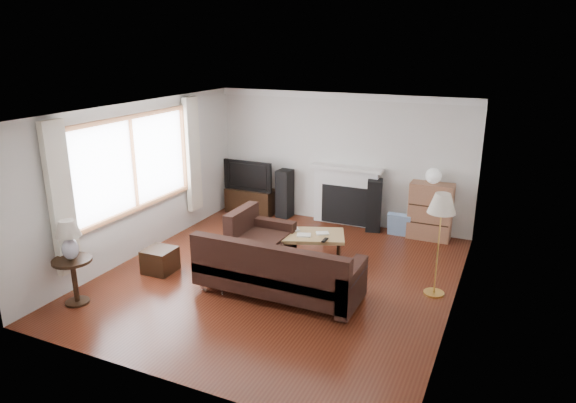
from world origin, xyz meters
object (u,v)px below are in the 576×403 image
at_px(tv_stand, 251,201).
at_px(bookshelf, 430,211).
at_px(side_table, 75,281).
at_px(sectional_sofa, 278,268).
at_px(floor_lamp, 438,245).
at_px(coffee_table, 306,247).

xyz_separation_m(tv_stand, bookshelf, (3.60, 0.04, 0.26)).
bearing_deg(side_table, tv_stand, 85.93).
bearing_deg(sectional_sofa, side_table, -150.16).
height_order(bookshelf, floor_lamp, floor_lamp).
bearing_deg(floor_lamp, sectional_sofa, -155.37).
height_order(tv_stand, floor_lamp, floor_lamp).
relative_size(sectional_sofa, coffee_table, 2.07).
bearing_deg(sectional_sofa, tv_stand, 124.44).
xyz_separation_m(sectional_sofa, coffee_table, (-0.10, 1.22, -0.17)).
height_order(bookshelf, side_table, bookshelf).
bearing_deg(sectional_sofa, bookshelf, 63.34).
bearing_deg(sectional_sofa, floor_lamp, 24.63).
relative_size(tv_stand, floor_lamp, 0.68).
bearing_deg(floor_lamp, bookshelf, 101.96).
height_order(sectional_sofa, side_table, sectional_sofa).
bearing_deg(coffee_table, bookshelf, 27.64).
xyz_separation_m(tv_stand, coffee_table, (1.97, -1.80, -0.02)).
xyz_separation_m(tv_stand, floor_lamp, (4.06, -2.11, 0.49)).
bearing_deg(floor_lamp, tv_stand, 152.56).
height_order(bookshelf, coffee_table, bookshelf).
distance_m(sectional_sofa, side_table, 2.75).
xyz_separation_m(bookshelf, floor_lamp, (0.45, -2.14, 0.23)).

